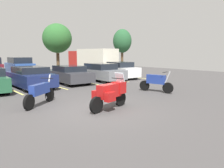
{
  "coord_description": "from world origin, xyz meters",
  "views": [
    {
      "loc": [
        -5.13,
        -6.78,
        2.29
      ],
      "look_at": [
        1.78,
        1.35,
        0.73
      ],
      "focal_mm": 34.18,
      "sensor_mm": 36.0,
      "label": 1
    }
  ],
  "objects_px": {
    "box_truck": "(92,60)",
    "car_white": "(118,70)",
    "motorcycle_touring": "(111,93)",
    "motorcycle_third": "(40,92)",
    "motorcycle_second": "(156,82)",
    "car_charcoal": "(68,74)",
    "car_far_blue": "(20,67)",
    "car_navy": "(30,77)",
    "car_grey": "(100,72)"
  },
  "relations": [
    {
      "from": "motorcycle_second",
      "to": "car_charcoal",
      "type": "xyz_separation_m",
      "value": [
        -2.08,
        6.76,
        0.06
      ]
    },
    {
      "from": "motorcycle_third",
      "to": "car_far_blue",
      "type": "height_order",
      "value": "car_far_blue"
    },
    {
      "from": "motorcycle_touring",
      "to": "car_white",
      "type": "xyz_separation_m",
      "value": [
        7.53,
        7.86,
        0.04
      ]
    },
    {
      "from": "box_truck",
      "to": "car_white",
      "type": "bearing_deg",
      "value": -101.74
    },
    {
      "from": "car_grey",
      "to": "motorcycle_third",
      "type": "bearing_deg",
      "value": -144.57
    },
    {
      "from": "motorcycle_touring",
      "to": "motorcycle_third",
      "type": "distance_m",
      "value": 3.16
    },
    {
      "from": "motorcycle_second",
      "to": "car_grey",
      "type": "relative_size",
      "value": 0.45
    },
    {
      "from": "car_charcoal",
      "to": "car_navy",
      "type": "bearing_deg",
      "value": -174.49
    },
    {
      "from": "motorcycle_touring",
      "to": "car_far_blue",
      "type": "xyz_separation_m",
      "value": [
        1.15,
        15.36,
        0.24
      ]
    },
    {
      "from": "motorcycle_third",
      "to": "box_truck",
      "type": "distance_m",
      "value": 15.51
    },
    {
      "from": "car_navy",
      "to": "car_grey",
      "type": "height_order",
      "value": "car_grey"
    },
    {
      "from": "motorcycle_touring",
      "to": "car_grey",
      "type": "distance_m",
      "value": 9.17
    },
    {
      "from": "car_charcoal",
      "to": "car_grey",
      "type": "xyz_separation_m",
      "value": [
        2.75,
        -0.43,
        0.04
      ]
    },
    {
      "from": "car_charcoal",
      "to": "car_white",
      "type": "distance_m",
      "value": 5.09
    },
    {
      "from": "motorcycle_second",
      "to": "car_grey",
      "type": "distance_m",
      "value": 6.37
    },
    {
      "from": "car_navy",
      "to": "car_white",
      "type": "xyz_separation_m",
      "value": [
        8.07,
        0.16,
        0.03
      ]
    },
    {
      "from": "car_far_blue",
      "to": "box_truck",
      "type": "relative_size",
      "value": 0.66
    },
    {
      "from": "motorcycle_third",
      "to": "car_navy",
      "type": "height_order",
      "value": "car_navy"
    },
    {
      "from": "car_white",
      "to": "car_far_blue",
      "type": "distance_m",
      "value": 9.84
    },
    {
      "from": "motorcycle_third",
      "to": "car_navy",
      "type": "bearing_deg",
      "value": 74.94
    },
    {
      "from": "motorcycle_touring",
      "to": "car_navy",
      "type": "distance_m",
      "value": 7.72
    },
    {
      "from": "car_navy",
      "to": "car_charcoal",
      "type": "height_order",
      "value": "car_navy"
    },
    {
      "from": "motorcycle_touring",
      "to": "car_charcoal",
      "type": "distance_m",
      "value": 8.36
    },
    {
      "from": "motorcycle_touring",
      "to": "motorcycle_second",
      "type": "height_order",
      "value": "motorcycle_touring"
    },
    {
      "from": "car_navy",
      "to": "car_white",
      "type": "distance_m",
      "value": 8.08
    },
    {
      "from": "motorcycle_second",
      "to": "box_truck",
      "type": "distance_m",
      "value": 13.17
    },
    {
      "from": "motorcycle_third",
      "to": "car_navy",
      "type": "xyz_separation_m",
      "value": [
        1.4,
        5.22,
        0.12
      ]
    },
    {
      "from": "motorcycle_third",
      "to": "box_truck",
      "type": "bearing_deg",
      "value": 46.33
    },
    {
      "from": "car_far_blue",
      "to": "car_navy",
      "type": "bearing_deg",
      "value": -102.49
    },
    {
      "from": "car_charcoal",
      "to": "box_truck",
      "type": "height_order",
      "value": "box_truck"
    },
    {
      "from": "motorcycle_third",
      "to": "car_charcoal",
      "type": "height_order",
      "value": "car_charcoal"
    },
    {
      "from": "motorcycle_touring",
      "to": "car_navy",
      "type": "relative_size",
      "value": 0.46
    },
    {
      "from": "motorcycle_second",
      "to": "car_far_blue",
      "type": "height_order",
      "value": "car_far_blue"
    },
    {
      "from": "motorcycle_second",
      "to": "car_white",
      "type": "xyz_separation_m",
      "value": [
        3.0,
        6.64,
        0.12
      ]
    },
    {
      "from": "car_far_blue",
      "to": "motorcycle_third",
      "type": "bearing_deg",
      "value": -103.54
    },
    {
      "from": "car_charcoal",
      "to": "motorcycle_third",
      "type": "bearing_deg",
      "value": -128.58
    },
    {
      "from": "motorcycle_second",
      "to": "motorcycle_third",
      "type": "distance_m",
      "value": 6.6
    },
    {
      "from": "motorcycle_third",
      "to": "car_white",
      "type": "distance_m",
      "value": 10.9
    },
    {
      "from": "motorcycle_touring",
      "to": "car_grey",
      "type": "height_order",
      "value": "motorcycle_touring"
    },
    {
      "from": "motorcycle_third",
      "to": "box_truck",
      "type": "height_order",
      "value": "box_truck"
    },
    {
      "from": "motorcycle_third",
      "to": "car_grey",
      "type": "xyz_separation_m",
      "value": [
        7.14,
        5.08,
        0.14
      ]
    },
    {
      "from": "car_charcoal",
      "to": "car_white",
      "type": "height_order",
      "value": "car_white"
    },
    {
      "from": "motorcycle_touring",
      "to": "motorcycle_third",
      "type": "height_order",
      "value": "motorcycle_touring"
    },
    {
      "from": "car_navy",
      "to": "car_far_blue",
      "type": "height_order",
      "value": "car_far_blue"
    },
    {
      "from": "motorcycle_touring",
      "to": "motorcycle_second",
      "type": "relative_size",
      "value": 1.01
    },
    {
      "from": "car_charcoal",
      "to": "car_far_blue",
      "type": "distance_m",
      "value": 7.49
    },
    {
      "from": "motorcycle_touring",
      "to": "motorcycle_third",
      "type": "xyz_separation_m",
      "value": [
        -1.95,
        2.48,
        -0.11
      ]
    },
    {
      "from": "motorcycle_second",
      "to": "car_grey",
      "type": "height_order",
      "value": "car_grey"
    },
    {
      "from": "car_grey",
      "to": "car_white",
      "type": "height_order",
      "value": "car_white"
    },
    {
      "from": "motorcycle_second",
      "to": "car_charcoal",
      "type": "height_order",
      "value": "car_charcoal"
    }
  ]
}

